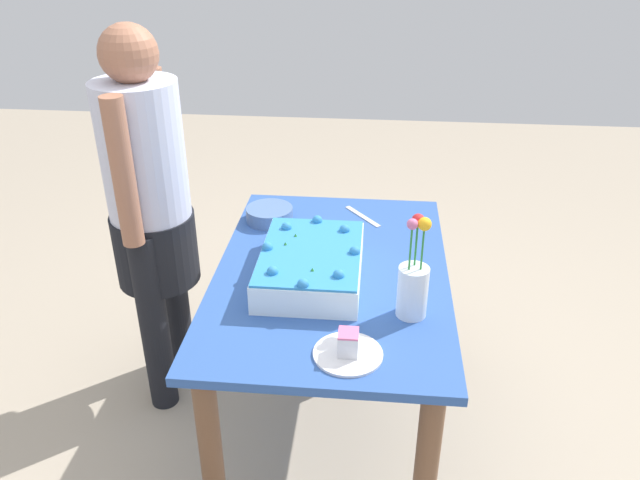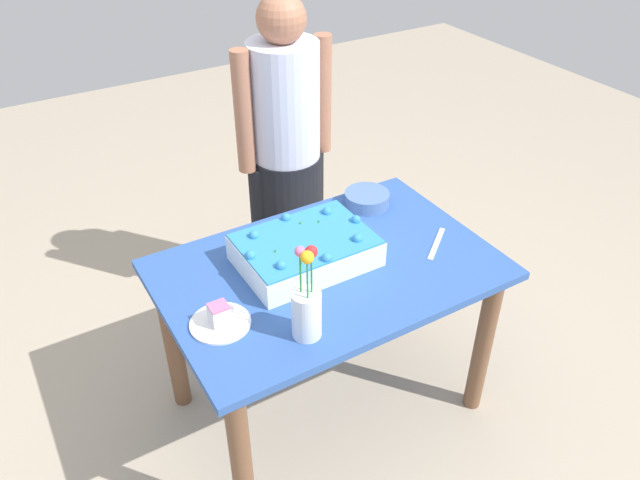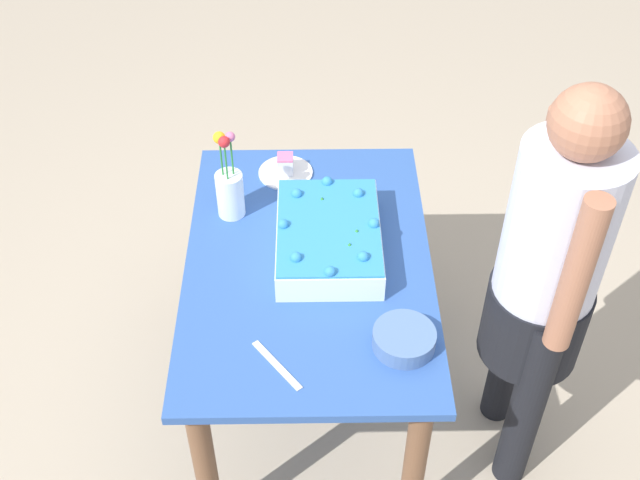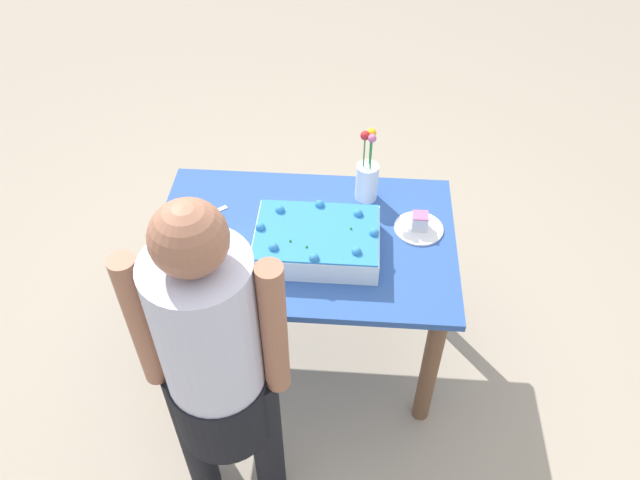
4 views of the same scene
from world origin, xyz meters
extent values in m
plane|color=tan|center=(0.00, 0.00, 0.00)|extent=(8.00, 8.00, 0.00)
cube|color=#2F56A0|center=(0.00, 0.00, 0.71)|extent=(1.19, 0.79, 0.03)
cylinder|color=brown|center=(-0.52, -0.32, 0.35)|extent=(0.07, 0.07, 0.69)
cylinder|color=brown|center=(0.52, -0.32, 0.35)|extent=(0.07, 0.07, 0.69)
cylinder|color=brown|center=(-0.52, 0.32, 0.35)|extent=(0.07, 0.07, 0.69)
cylinder|color=brown|center=(0.52, 0.32, 0.35)|extent=(0.07, 0.07, 0.69)
cube|color=white|center=(-0.05, 0.07, 0.77)|extent=(0.47, 0.33, 0.10)
cube|color=#3084CA|center=(-0.05, 0.07, 0.82)|extent=(0.46, 0.32, 0.01)
sphere|color=#3084CA|center=(0.16, 0.07, 0.83)|extent=(0.04, 0.04, 0.04)
sphere|color=#3084CA|center=(0.10, 0.17, 0.83)|extent=(0.04, 0.04, 0.04)
sphere|color=#3084CA|center=(-0.05, 0.21, 0.83)|extent=(0.04, 0.04, 0.04)
sphere|color=#3084CA|center=(-0.21, 0.17, 0.83)|extent=(0.04, 0.04, 0.04)
sphere|color=#3084CA|center=(-0.27, 0.07, 0.83)|extent=(0.04, 0.04, 0.04)
sphere|color=#3084CA|center=(-0.21, -0.04, 0.83)|extent=(0.04, 0.04, 0.04)
sphere|color=#3084CA|center=(-0.05, -0.08, 0.83)|extent=(0.04, 0.04, 0.04)
sphere|color=#3084CA|center=(0.10, -0.04, 0.83)|extent=(0.04, 0.04, 0.04)
cone|color=#2D8438|center=(0.04, 0.13, 0.83)|extent=(0.02, 0.02, 0.02)
cone|color=#2D8438|center=(-0.18, 0.05, 0.83)|extent=(0.02, 0.02, 0.02)
cone|color=#2D8438|center=(-0.02, 0.15, 0.83)|extent=(0.02, 0.02, 0.02)
cylinder|color=white|center=(-0.45, -0.08, 0.72)|extent=(0.20, 0.20, 0.01)
cube|color=white|center=(-0.45, -0.08, 0.76)|extent=(0.06, 0.06, 0.06)
cube|color=#DA6795|center=(-0.45, -0.08, 0.80)|extent=(0.06, 0.06, 0.01)
cube|color=silver|center=(0.42, -0.09, 0.72)|extent=(0.18, 0.15, 0.00)
cylinder|color=white|center=(-0.24, -0.26, 0.80)|extent=(0.09, 0.09, 0.16)
cylinder|color=#2D8438|center=(-0.22, -0.26, 0.96)|extent=(0.01, 0.01, 0.15)
sphere|color=red|center=(-0.22, -0.26, 1.03)|extent=(0.04, 0.04, 0.04)
cylinder|color=#2D8438|center=(-0.25, -0.24, 0.96)|extent=(0.01, 0.01, 0.15)
sphere|color=#D16697|center=(-0.25, -0.24, 1.03)|extent=(0.03, 0.03, 0.03)
cylinder|color=#2D8438|center=(-0.24, -0.28, 0.96)|extent=(0.01, 0.01, 0.15)
sphere|color=yellow|center=(-0.24, -0.28, 1.03)|extent=(0.04, 0.04, 0.04)
cylinder|color=#506FA1|center=(0.35, 0.27, 0.75)|extent=(0.18, 0.18, 0.06)
cylinder|color=black|center=(0.08, 0.69, 0.39)|extent=(0.11, 0.11, 0.78)
cylinder|color=black|center=(0.34, 0.69, 0.39)|extent=(0.11, 0.11, 0.78)
cylinder|color=black|center=(0.21, 0.69, 0.66)|extent=(0.31, 0.31, 0.28)
cylinder|color=silver|center=(0.21, 0.69, 1.04)|extent=(0.30, 0.30, 0.52)
sphere|color=#A3694E|center=(0.21, 0.69, 1.39)|extent=(0.20, 0.20, 0.20)
cylinder|color=#A3694E|center=(0.02, 0.69, 1.04)|extent=(0.08, 0.08, 0.52)
cylinder|color=#A3694E|center=(0.39, 0.69, 1.04)|extent=(0.08, 0.08, 0.52)
camera|label=1|loc=(-1.82, -0.13, 1.83)|focal=35.00mm
camera|label=2|loc=(-0.93, -1.50, 2.08)|focal=35.00mm
camera|label=3|loc=(1.83, 0.01, 2.53)|focal=45.00mm
camera|label=4|loc=(-0.18, 1.73, 2.44)|focal=35.00mm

